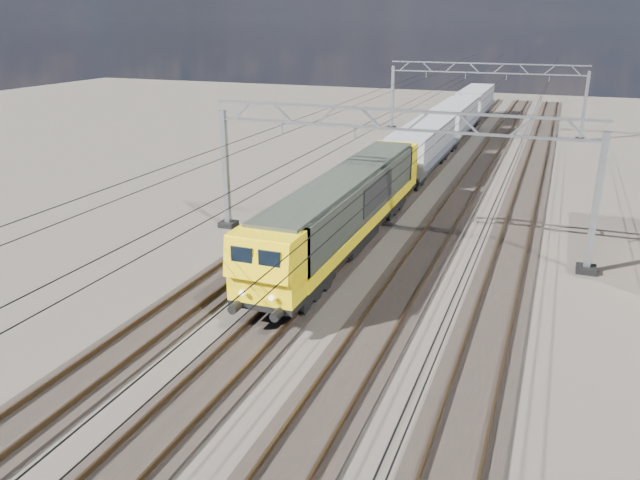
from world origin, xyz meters
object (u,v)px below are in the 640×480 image
(catenary_gantry_mid, at_px, (392,174))
(hopper_wagon_third, at_px, (475,101))
(catenary_gantry_far, at_px, (484,96))
(locomotive, at_px, (347,206))
(hopper_wagon_lead, at_px, (422,145))
(hopper_wagon_mid, at_px, (454,119))

(catenary_gantry_mid, height_order, hopper_wagon_third, catenary_gantry_mid)
(catenary_gantry_far, bearing_deg, catenary_gantry_mid, -90.00)
(locomotive, relative_size, hopper_wagon_lead, 1.62)
(catenary_gantry_far, bearing_deg, hopper_wagon_mid, -111.01)
(locomotive, relative_size, hopper_wagon_mid, 1.62)
(catenary_gantry_far, height_order, hopper_wagon_third, catenary_gantry_far)
(hopper_wagon_mid, bearing_deg, catenary_gantry_far, 68.99)
(catenary_gantry_mid, bearing_deg, hopper_wagon_mid, 93.72)
(catenary_gantry_mid, height_order, catenary_gantry_far, same)
(hopper_wagon_third, bearing_deg, catenary_gantry_mid, -87.45)
(catenary_gantry_far, height_order, locomotive, catenary_gantry_far)
(hopper_wagon_lead, height_order, hopper_wagon_third, same)
(catenary_gantry_far, relative_size, locomotive, 0.94)
(locomotive, bearing_deg, hopper_wagon_third, 90.00)
(hopper_wagon_mid, height_order, hopper_wagon_third, same)
(catenary_gantry_mid, relative_size, hopper_wagon_lead, 1.53)
(catenary_gantry_mid, height_order, locomotive, catenary_gantry_mid)
(hopper_wagon_lead, xyz_separation_m, hopper_wagon_third, (0.00, 28.40, 0.00))
(hopper_wagon_lead, xyz_separation_m, hopper_wagon_mid, (0.00, 14.20, 0.00))
(catenary_gantry_far, distance_m, locomotive, 37.19)
(catenary_gantry_far, relative_size, hopper_wagon_lead, 1.53)
(catenary_gantry_mid, xyz_separation_m, catenary_gantry_far, (0.00, 36.00, 0.00))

